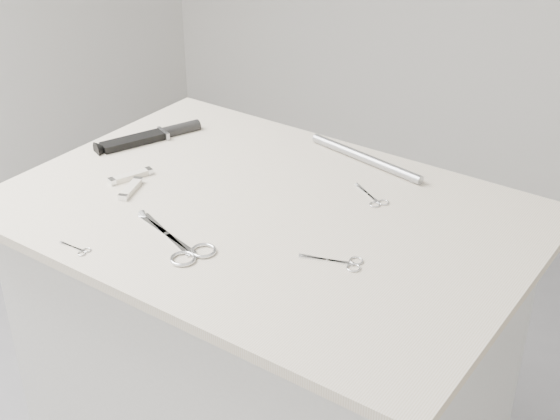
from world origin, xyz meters
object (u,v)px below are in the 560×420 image
Objects in this scene: large_shears at (184,247)px; embroidery_scissors_b at (373,199)px; plinth at (267,394)px; embroidery_scissors_a at (342,262)px; pocket_knife_a at (131,189)px; sheathed_knife at (155,135)px; metal_rail at (365,158)px; pocket_knife_b at (131,176)px; tiny_scissors at (78,249)px.

large_shears is 0.39m from embroidery_scissors_b.
plinth is 9.69× the size of embroidery_scissors_b.
large_shears reaches higher than embroidery_scissors_a.
embroidery_scissors_b is 0.48m from pocket_knife_a.
large_shears reaches higher than plinth.
sheathed_knife is 0.48m from metal_rail.
sheathed_knife is 2.43× the size of pocket_knife_b.
embroidery_scissors_a is at bearing -66.04° from metal_rail.
pocket_knife_b is at bearing -129.78° from sheathed_knife.
embroidery_scissors_a is 0.40m from metal_rail.
sheathed_knife is at bearing 143.62° from embroidery_scissors_a.
pocket_knife_a is (-0.26, -0.10, 0.48)m from plinth.
pocket_knife_b reaches higher than large_shears.
pocket_knife_a is at bearing 163.52° from embroidery_scissors_a.
sheathed_knife reaches higher than embroidery_scissors_a.
pocket_knife_a is at bearing -115.34° from pocket_knife_b.
tiny_scissors is at bearing 179.58° from pocket_knife_a.
pocket_knife_a is 0.89× the size of pocket_knife_b.
pocket_knife_b is at bearing 24.11° from pocket_knife_a.
embroidery_scissors_a and tiny_scissors have the same top height.
embroidery_scissors_a is 0.51m from pocket_knife_b.
embroidery_scissors_b is at bearing 78.96° from large_shears.
tiny_scissors is (-0.18, -0.30, 0.47)m from plinth.
metal_rail reaches higher than pocket_knife_b.
embroidery_scissors_b is 0.97× the size of pocket_knife_b.
large_shears is 0.69× the size of metal_rail.
sheathed_knife is at bearing -159.38° from metal_rail.
sheathed_knife reaches higher than tiny_scissors.
embroidery_scissors_b is at bearing 87.35° from embroidery_scissors_a.
sheathed_knife reaches higher than metal_rail.
embroidery_scissors_b is 0.56m from tiny_scissors.
embroidery_scissors_a is at bearing -72.51° from pocket_knife_b.
large_shears is 0.30m from pocket_knife_b.
large_shears is 2.38× the size of pocket_knife_a.
metal_rail is (0.45, 0.17, 0.00)m from sheathed_knife.
pocket_knife_a is at bearing -126.15° from sheathed_knife.
pocket_knife_b is (-0.04, 0.04, 0.00)m from pocket_knife_a.
plinth is 3.88× the size of sheathed_knife.
tiny_scissors is at bearing -131.59° from sheathed_knife.
large_shears is at bearing -173.30° from embroidery_scissors_a.
pocket_knife_a is (-0.48, -0.02, 0.00)m from embroidery_scissors_a.
embroidery_scissors_a is 1.28× the size of pocket_knife_a.
pocket_knife_a reaches higher than embroidery_scissors_a.
pocket_knife_b reaches higher than tiny_scissors.
embroidery_scissors_a is 1.17× the size of embroidery_scissors_b.
metal_rail is (0.35, 0.34, 0.00)m from pocket_knife_b.
tiny_scissors is 0.22m from pocket_knife_a.
embroidery_scissors_b is at bearing -45.54° from pocket_knife_b.
tiny_scissors is (-0.33, -0.46, -0.00)m from embroidery_scissors_b.
metal_rail reaches higher than tiny_scissors.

